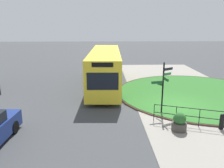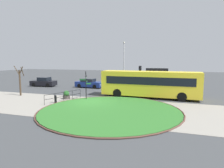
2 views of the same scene
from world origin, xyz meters
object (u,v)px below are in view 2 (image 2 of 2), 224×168
at_px(car_near_lane, 89,83).
at_px(billboard_left, 157,74).
at_px(traffic_light_near, 140,72).
at_px(bus_yellow, 150,84).
at_px(car_far_lane, 44,82).
at_px(street_tree_bare, 20,81).
at_px(lamppost_tall, 124,63).
at_px(bollard_foreground, 56,99).
at_px(planter_near_signpost, 66,95).
at_px(signpost_directional, 86,83).

height_order(car_near_lane, billboard_left, billboard_left).
bearing_deg(car_near_lane, traffic_light_near, 22.43).
relative_size(bus_yellow, car_near_lane, 2.54).
bearing_deg(car_far_lane, street_tree_bare, 103.84).
bearing_deg(street_tree_bare, lamppost_tall, 49.54).
bearing_deg(bollard_foreground, billboard_left, 62.72).
bearing_deg(bus_yellow, lamppost_tall, -56.16).
bearing_deg(bus_yellow, billboard_left, -87.74).
height_order(bus_yellow, street_tree_bare, street_tree_bare).
bearing_deg(street_tree_bare, car_near_lane, 60.21).
bearing_deg(billboard_left, car_near_lane, -149.53).
relative_size(traffic_light_near, lamppost_tall, 0.47).
distance_m(lamppost_tall, planter_near_signpost, 12.97).
height_order(bollard_foreground, car_near_lane, car_near_lane).
height_order(bollard_foreground, traffic_light_near, traffic_light_near).
relative_size(bollard_foreground, car_near_lane, 0.19).
bearing_deg(bollard_foreground, planter_near_signpost, 91.99).
xyz_separation_m(bollard_foreground, car_far_lane, (-9.30, 10.39, 0.25)).
height_order(lamppost_tall, planter_near_signpost, lamppost_tall).
xyz_separation_m(signpost_directional, street_tree_bare, (-8.75, -0.21, 0.02)).
height_order(car_near_lane, traffic_light_near, traffic_light_near).
xyz_separation_m(car_near_lane, car_far_lane, (-7.87, -0.88, 0.02)).
distance_m(bollard_foreground, planter_near_signpost, 2.20).
height_order(car_near_lane, car_far_lane, car_far_lane).
bearing_deg(car_far_lane, bus_yellow, 160.99).
bearing_deg(bus_yellow, traffic_light_near, -71.23).
relative_size(signpost_directional, bollard_foreground, 3.67).
xyz_separation_m(lamppost_tall, street_tree_bare, (-10.09, -11.83, -2.08)).
xyz_separation_m(bollard_foreground, car_near_lane, (-1.43, 11.27, 0.24)).
height_order(billboard_left, planter_near_signpost, billboard_left).
xyz_separation_m(car_far_lane, lamppost_tall, (12.84, 3.77, 3.24)).
distance_m(traffic_light_near, planter_near_signpost, 13.48).
height_order(car_far_lane, traffic_light_near, traffic_light_near).
distance_m(billboard_left, planter_near_signpost, 17.00).
relative_size(car_near_lane, car_far_lane, 1.05).
xyz_separation_m(bus_yellow, traffic_light_near, (-2.45, 8.02, 0.88)).
height_order(bollard_foreground, lamppost_tall, lamppost_tall).
distance_m(signpost_directional, lamppost_tall, 11.89).
bearing_deg(traffic_light_near, billboard_left, -143.79).
distance_m(bus_yellow, car_far_lane, 18.59).
relative_size(car_near_lane, planter_near_signpost, 4.59).
xyz_separation_m(signpost_directional, lamppost_tall, (1.33, 11.62, 2.10)).
relative_size(bus_yellow, traffic_light_near, 3.26).
bearing_deg(car_near_lane, bus_yellow, -24.49).
xyz_separation_m(signpost_directional, traffic_light_near, (4.06, 11.38, 0.70)).
relative_size(traffic_light_near, planter_near_signpost, 3.58).
height_order(signpost_directional, street_tree_bare, street_tree_bare).
height_order(traffic_light_near, billboard_left, traffic_light_near).
bearing_deg(car_far_lane, planter_near_signpost, 133.42).
relative_size(bollard_foreground, billboard_left, 0.23).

